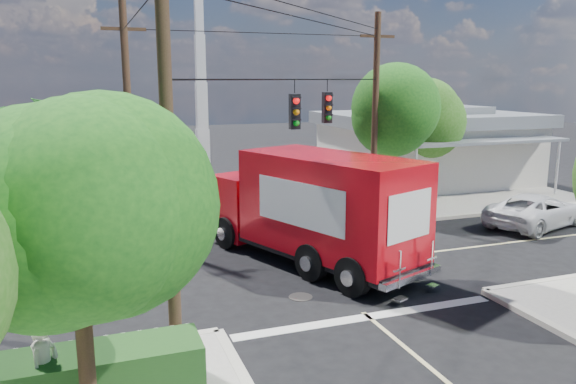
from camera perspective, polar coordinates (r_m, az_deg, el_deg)
name	(u,v)px	position (r m, az deg, el deg)	size (l,w,h in m)	color
ground	(308,267)	(19.06, 2.06, -7.62)	(120.00, 120.00, 0.00)	black
sidewalk_ne	(412,187)	(33.31, 12.51, 0.50)	(14.12, 14.12, 0.14)	#A19C91
road_markings	(326,281)	(17.78, 3.85, -9.05)	(32.00, 32.00, 0.01)	beige
building_ne	(427,145)	(34.76, 13.98, 4.63)	(11.80, 10.20, 4.50)	silver
radio_tower	(201,88)	(37.42, -8.82, 10.39)	(0.80, 0.80, 17.00)	silver
tree_sw_front	(75,202)	(9.36, -20.87, -0.93)	(3.88, 3.78, 6.03)	#422D1C
tree_ne_front	(397,110)	(27.35, 11.00, 8.16)	(4.21, 4.14, 6.66)	#422D1C
tree_ne_back	(418,118)	(30.62, 13.06, 7.31)	(3.77, 3.66, 5.82)	#422D1C
palm_nw_front	(64,109)	(24.25, -21.80, 7.83)	(3.01, 3.08, 5.59)	#422D1C
palm_nw_back	(14,117)	(25.90, -26.10, 6.84)	(3.01, 3.08, 5.19)	#422D1C
utility_poles	(248,126)	(19.09, -4.10, 6.75)	(12.00, 10.68, 9.00)	#473321
picket_fence	(46,367)	(12.45, -23.40, -15.96)	(5.94, 0.06, 1.00)	silver
vending_boxes	(387,198)	(27.04, 9.98, -0.56)	(1.90, 0.50, 1.10)	#A11E1B
delivery_truck	(313,208)	(19.00, 2.55, -1.64)	(5.59, 9.09, 3.80)	black
parked_car	(537,210)	(26.19, 23.93, -1.72)	(2.37, 5.13, 1.43)	silver
pedestrian	(45,370)	(11.47, -23.47, -16.24)	(0.68, 0.44, 1.85)	beige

